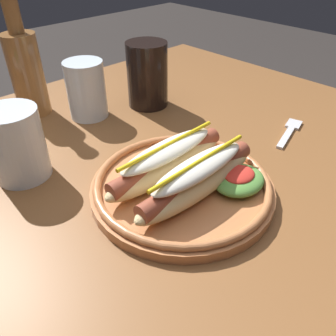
{
  "coord_description": "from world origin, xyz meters",
  "views": [
    {
      "loc": [
        -0.27,
        -0.36,
        1.07
      ],
      "look_at": [
        0.02,
        -0.06,
        0.77
      ],
      "focal_mm": 36.62,
      "sensor_mm": 36.0,
      "label": 1
    }
  ],
  "objects_px": {
    "hot_dog_plate": "(185,179)",
    "glass_bottle": "(26,69)",
    "extra_cup": "(86,90)",
    "fork": "(290,131)",
    "soda_cup": "(147,75)",
    "water_cup": "(16,144)"
  },
  "relations": [
    {
      "from": "soda_cup",
      "to": "glass_bottle",
      "type": "height_order",
      "value": "glass_bottle"
    },
    {
      "from": "extra_cup",
      "to": "glass_bottle",
      "type": "relative_size",
      "value": 0.46
    },
    {
      "from": "soda_cup",
      "to": "glass_bottle",
      "type": "xyz_separation_m",
      "value": [
        -0.2,
        0.14,
        0.03
      ]
    },
    {
      "from": "extra_cup",
      "to": "glass_bottle",
      "type": "distance_m",
      "value": 0.12
    },
    {
      "from": "water_cup",
      "to": "soda_cup",
      "type": "bearing_deg",
      "value": 10.44
    },
    {
      "from": "fork",
      "to": "water_cup",
      "type": "height_order",
      "value": "water_cup"
    },
    {
      "from": "fork",
      "to": "soda_cup",
      "type": "xyz_separation_m",
      "value": [
        -0.11,
        0.28,
        0.07
      ]
    },
    {
      "from": "soda_cup",
      "to": "extra_cup",
      "type": "height_order",
      "value": "soda_cup"
    },
    {
      "from": "water_cup",
      "to": "glass_bottle",
      "type": "relative_size",
      "value": 0.46
    },
    {
      "from": "hot_dog_plate",
      "to": "glass_bottle",
      "type": "bearing_deg",
      "value": 94.8
    },
    {
      "from": "fork",
      "to": "soda_cup",
      "type": "bearing_deg",
      "value": 96.41
    },
    {
      "from": "hot_dog_plate",
      "to": "water_cup",
      "type": "relative_size",
      "value": 2.39
    },
    {
      "from": "soda_cup",
      "to": "water_cup",
      "type": "height_order",
      "value": "soda_cup"
    },
    {
      "from": "soda_cup",
      "to": "fork",
      "type": "bearing_deg",
      "value": -68.25
    },
    {
      "from": "water_cup",
      "to": "glass_bottle",
      "type": "bearing_deg",
      "value": 59.03
    },
    {
      "from": "glass_bottle",
      "to": "extra_cup",
      "type": "bearing_deg",
      "value": -51.23
    },
    {
      "from": "fork",
      "to": "glass_bottle",
      "type": "height_order",
      "value": "glass_bottle"
    },
    {
      "from": "hot_dog_plate",
      "to": "water_cup",
      "type": "xyz_separation_m",
      "value": [
        -0.15,
        0.21,
        0.03
      ]
    },
    {
      "from": "soda_cup",
      "to": "glass_bottle",
      "type": "distance_m",
      "value": 0.24
    },
    {
      "from": "extra_cup",
      "to": "water_cup",
      "type": "bearing_deg",
      "value": -151.79
    },
    {
      "from": "fork",
      "to": "soda_cup",
      "type": "relative_size",
      "value": 0.89
    },
    {
      "from": "soda_cup",
      "to": "extra_cup",
      "type": "xyz_separation_m",
      "value": [
        -0.12,
        0.04,
        -0.01
      ]
    }
  ]
}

